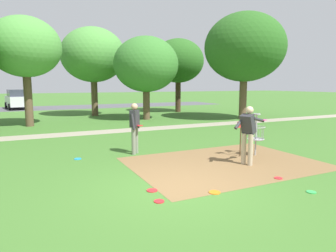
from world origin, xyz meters
The scene contains 19 objects.
ground_plane centered at (0.00, 0.00, 0.00)m, with size 160.00×160.00×0.00m, color #3D6B28.
dirt_tee_pad centered at (2.31, 1.36, 0.00)m, with size 5.51×3.99×0.01m, color brown.
disc_golf_basket centered at (3.76, 1.75, 0.75)m, with size 0.98×0.58×1.39m.
player_foreground_watching centered at (0.31, 3.67, 0.97)m, with size 0.45×0.46×1.71m.
player_throwing centered at (2.80, 0.94, 0.99)m, with size 1.17×0.47×1.71m.
frisbee_near_basket centered at (-0.55, 0.14, 0.01)m, with size 0.24×0.24×0.02m, color red.
frisbee_mid_grass centered at (-1.57, 3.75, 0.01)m, with size 0.22×0.22×0.02m, color #1E93DB.
frisbee_far_left centered at (2.63, -0.43, 0.01)m, with size 0.20×0.20×0.02m, color red.
frisbee_far_right centered at (0.63, -0.56, 0.01)m, with size 0.26×0.26×0.02m, color orange.
frisbee_scattered_a centered at (-0.66, -0.49, 0.01)m, with size 0.21×0.21×0.02m, color red.
frisbee_scattered_b centered at (2.53, -1.46, 0.01)m, with size 0.20×0.20×0.02m, color green.
tree_mid_left centered at (10.22, 10.10, 4.71)m, with size 5.25×5.25×6.96m.
tree_mid_center centered at (1.76, 16.73, 4.44)m, with size 4.67×4.67×6.45m.
tree_mid_right centered at (8.80, 16.75, 4.25)m, with size 4.27×4.27×6.09m.
tree_far_left centered at (-2.77, 12.58, 4.31)m, with size 3.83×3.83×5.97m.
tree_far_center centered at (4.34, 12.77, 3.61)m, with size 4.24×4.24×5.43m.
parking_lot_strip centered at (0.00, 26.23, 0.00)m, with size 36.00×6.00×0.01m, color #4C4C51.
parked_car_center_left centered at (-3.52, 26.06, 0.92)m, with size 2.44×4.42×1.84m.
gravel_path centered at (0.00, 8.78, 0.00)m, with size 40.00×1.27×0.00m, color gray.
Camera 1 is at (-2.98, -5.70, 2.33)m, focal length 31.84 mm.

